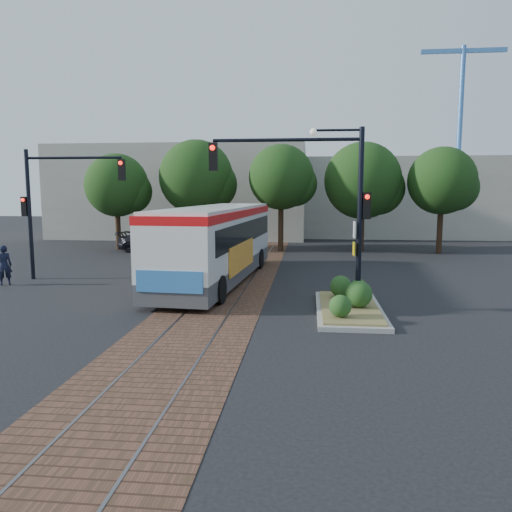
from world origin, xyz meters
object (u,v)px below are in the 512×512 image
object	(u,v)px
officer	(4,265)
signal_pole_main	(323,190)
parked_car	(152,242)
traffic_island	(349,302)
city_bus	(218,240)
signal_pole_left	(52,196)

from	to	relation	value
officer	signal_pole_main	bearing A→B (deg)	132.15
signal_pole_main	parked_car	distance (m)	19.29
signal_pole_main	officer	xyz separation A→B (m)	(-13.75, 3.21, -3.27)
traffic_island	officer	bearing A→B (deg)	167.35
officer	parked_car	xyz separation A→B (m)	(2.78, 12.27, -0.20)
city_bus	parked_car	size ratio (longest dim) A/B	2.72
city_bus	parked_car	xyz separation A→B (m)	(-6.38, 10.29, -1.21)
signal_pole_left	officer	bearing A→B (deg)	-133.75
city_bus	traffic_island	bearing A→B (deg)	-39.42
city_bus	signal_pole_left	bearing A→B (deg)	-172.87
signal_pole_left	officer	size ratio (longest dim) A/B	3.39
traffic_island	signal_pole_main	size ratio (longest dim) A/B	0.87
signal_pole_left	officer	xyz separation A→B (m)	(-1.52, -1.59, -2.98)
city_bus	parked_car	world-z (taller)	city_bus
officer	signal_pole_left	bearing A→B (deg)	-168.45
city_bus	parked_car	distance (m)	12.16
traffic_island	signal_pole_left	bearing A→B (deg)	159.64
signal_pole_main	city_bus	bearing A→B (deg)	131.48
traffic_island	signal_pole_left	size ratio (longest dim) A/B	0.87
city_bus	signal_pole_main	bearing A→B (deg)	-44.34
city_bus	traffic_island	world-z (taller)	city_bus
officer	parked_car	distance (m)	12.58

